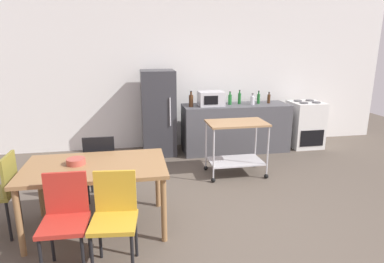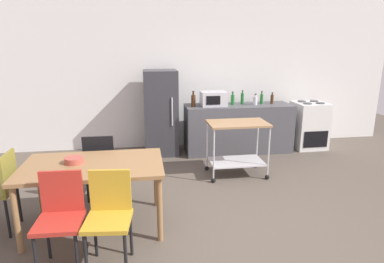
% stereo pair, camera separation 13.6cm
% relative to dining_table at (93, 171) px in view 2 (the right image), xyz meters
% --- Properties ---
extents(ground_plane, '(12.00, 12.00, 0.00)m').
position_rel_dining_table_xyz_m(ground_plane, '(1.44, -0.21, -0.67)').
color(ground_plane, brown).
extents(back_wall, '(8.40, 0.12, 2.90)m').
position_rel_dining_table_xyz_m(back_wall, '(1.44, 2.99, 0.78)').
color(back_wall, white).
rests_on(back_wall, ground_plane).
extents(kitchen_counter, '(2.00, 0.64, 0.90)m').
position_rel_dining_table_xyz_m(kitchen_counter, '(2.34, 2.39, -0.22)').
color(kitchen_counter, '#4C4C51').
rests_on(kitchen_counter, ground_plane).
extents(dining_table, '(1.50, 0.90, 0.75)m').
position_rel_dining_table_xyz_m(dining_table, '(0.00, 0.00, 0.00)').
color(dining_table, olive).
rests_on(dining_table, ground_plane).
extents(chair_mustard, '(0.44, 0.44, 0.89)m').
position_rel_dining_table_xyz_m(chair_mustard, '(0.22, -0.69, -0.15)').
color(chair_mustard, gold).
rests_on(chair_mustard, ground_plane).
extents(chair_black, '(0.41, 0.41, 0.89)m').
position_rel_dining_table_xyz_m(chair_black, '(-0.01, 0.71, -0.15)').
color(chair_black, black).
rests_on(chair_black, ground_plane).
extents(chair_olive, '(0.40, 0.40, 0.89)m').
position_rel_dining_table_xyz_m(chair_olive, '(-1.00, 0.07, -0.15)').
color(chair_olive, olive).
rests_on(chair_olive, ground_plane).
extents(chair_red, '(0.41, 0.41, 0.89)m').
position_rel_dining_table_xyz_m(chair_red, '(-0.21, -0.64, -0.15)').
color(chair_red, '#B72D23').
rests_on(chair_red, ground_plane).
extents(stove_oven, '(0.60, 0.61, 0.92)m').
position_rel_dining_table_xyz_m(stove_oven, '(3.79, 2.41, -0.22)').
color(stove_oven, white).
rests_on(stove_oven, ground_plane).
extents(refrigerator, '(0.60, 0.63, 1.55)m').
position_rel_dining_table_xyz_m(refrigerator, '(0.89, 2.49, 0.10)').
color(refrigerator, '#333338').
rests_on(refrigerator, ground_plane).
extents(kitchen_cart, '(0.91, 0.57, 0.85)m').
position_rel_dining_table_xyz_m(kitchen_cart, '(1.98, 1.23, -0.10)').
color(kitchen_cart, '#A37A51').
rests_on(kitchen_cart, ground_plane).
extents(bottle_sparkling_water, '(0.08, 0.08, 0.29)m').
position_rel_dining_table_xyz_m(bottle_sparkling_water, '(1.47, 2.33, 0.35)').
color(bottle_sparkling_water, '#4C2D19').
rests_on(bottle_sparkling_water, kitchen_counter).
extents(microwave, '(0.46, 0.35, 0.26)m').
position_rel_dining_table_xyz_m(microwave, '(1.85, 2.37, 0.36)').
color(microwave, silver).
rests_on(microwave, kitchen_counter).
extents(bottle_sesame_oil, '(0.07, 0.07, 0.24)m').
position_rel_dining_table_xyz_m(bottle_sesame_oil, '(2.22, 2.42, 0.33)').
color(bottle_sesame_oil, '#1E6628').
rests_on(bottle_sesame_oil, kitchen_counter).
extents(bottle_hot_sauce, '(0.06, 0.06, 0.26)m').
position_rel_dining_table_xyz_m(bottle_hot_sauce, '(2.42, 2.45, 0.34)').
color(bottle_hot_sauce, '#1E6628').
rests_on(bottle_hot_sauce, kitchen_counter).
extents(bottle_olive_oil, '(0.08, 0.08, 0.21)m').
position_rel_dining_table_xyz_m(bottle_olive_oil, '(2.64, 2.34, 0.31)').
color(bottle_olive_oil, silver).
rests_on(bottle_olive_oil, kitchen_counter).
extents(bottle_wine, '(0.06, 0.06, 0.24)m').
position_rel_dining_table_xyz_m(bottle_wine, '(2.79, 2.42, 0.33)').
color(bottle_wine, '#1E6628').
rests_on(bottle_wine, kitchen_counter).
extents(bottle_soy_sauce, '(0.06, 0.06, 0.22)m').
position_rel_dining_table_xyz_m(bottle_soy_sauce, '(2.99, 2.42, 0.32)').
color(bottle_soy_sauce, '#4C2D19').
rests_on(bottle_soy_sauce, kitchen_counter).
extents(fruit_bowl, '(0.20, 0.20, 0.07)m').
position_rel_dining_table_xyz_m(fruit_bowl, '(-0.20, 0.05, 0.11)').
color(fruit_bowl, '#B24C3F').
rests_on(fruit_bowl, dining_table).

